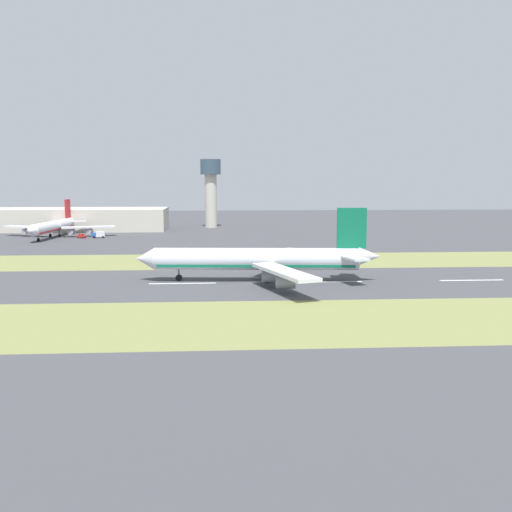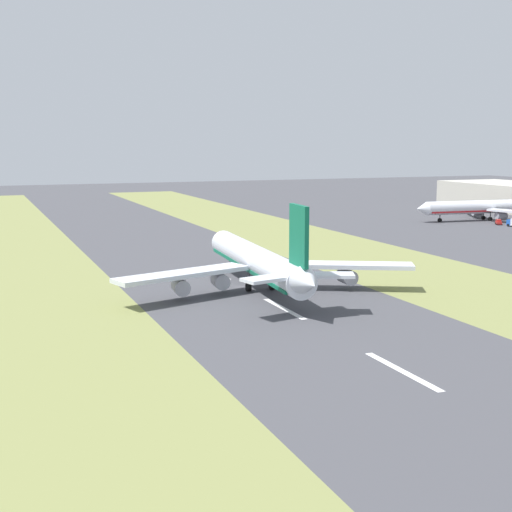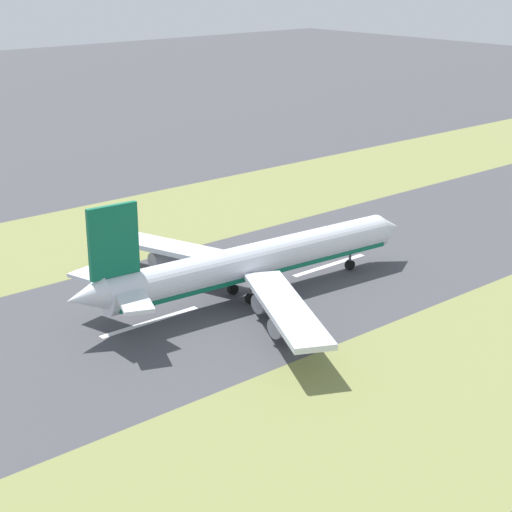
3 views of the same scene
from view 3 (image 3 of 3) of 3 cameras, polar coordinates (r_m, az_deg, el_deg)
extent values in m
plane|color=#424247|center=(148.52, 0.23, -2.10)|extent=(800.00, 800.00, 0.00)
cube|color=olive|center=(182.98, -9.04, 1.84)|extent=(40.00, 600.00, 0.01)
cube|color=olive|center=(121.19, 14.44, -7.95)|extent=(40.00, 600.00, 0.01)
cube|color=silver|center=(135.87, -7.06, -4.37)|extent=(1.20, 18.00, 0.01)
cube|color=silver|center=(159.64, 4.92, -0.61)|extent=(1.20, 18.00, 0.01)
cylinder|color=silver|center=(143.07, 0.00, -0.30)|extent=(10.54, 56.30, 6.00)
cone|color=silver|center=(161.96, 8.77, 1.84)|extent=(6.27, 5.46, 5.88)
cone|color=silver|center=(128.23, -11.29, -2.70)|extent=(5.57, 6.40, 5.10)
cube|color=#0F6647|center=(143.63, 0.00, -0.92)|extent=(10.06, 54.05, 0.70)
cube|color=silver|center=(153.57, -6.03, 0.63)|extent=(29.47, 14.37, 0.90)
cube|color=silver|center=(126.32, 2.02, -3.50)|extent=(28.61, 18.38, 0.90)
cylinder|color=#93939E|center=(149.09, -3.28, -0.88)|extent=(3.58, 5.04, 3.20)
cylinder|color=#93939E|center=(154.65, -6.18, -0.20)|extent=(3.58, 5.04, 3.20)
cylinder|color=#93939E|center=(135.30, 0.87, -3.01)|extent=(3.58, 5.04, 3.20)
cylinder|color=#93939E|center=(126.78, 2.05, -4.62)|extent=(3.58, 5.04, 3.20)
cube|color=#0F6647|center=(127.59, -9.49, 0.98)|extent=(1.45, 8.04, 11.00)
cube|color=silver|center=(134.76, -10.38, -1.45)|extent=(10.75, 6.59, 0.60)
cube|color=silver|center=(125.55, -8.16, -2.90)|extent=(10.92, 7.91, 0.60)
cylinder|color=#59595E|center=(157.05, 6.29, -0.03)|extent=(0.50, 0.50, 3.20)
cylinder|color=black|center=(157.58, 6.27, -0.58)|extent=(1.04, 1.87, 1.80)
cylinder|color=#59595E|center=(144.73, -1.57, -1.64)|extent=(0.50, 0.50, 3.20)
cylinder|color=black|center=(145.31, -1.56, -2.23)|extent=(1.04, 1.87, 1.80)
cylinder|color=#59595E|center=(140.76, -0.37, -2.25)|extent=(0.50, 0.50, 3.20)
cylinder|color=black|center=(141.36, -0.36, -2.85)|extent=(1.04, 1.87, 1.80)
camera|label=1|loc=(283.23, -20.68, 12.72)|focal=42.00mm
camera|label=2|loc=(168.32, -58.20, 2.28)|focal=50.00mm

